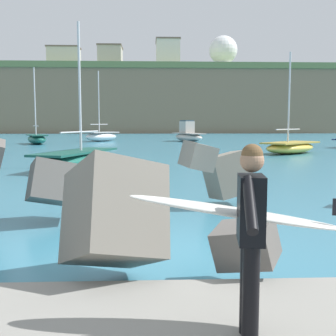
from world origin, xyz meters
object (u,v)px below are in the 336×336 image
object	(u,v)px
boat_mid_left	(290,147)
station_building_east	(168,55)
boat_mid_right	(37,139)
station_building_west	(110,58)
boat_near_centre	(101,136)
station_building_central	(64,57)
boat_mid_centre	(188,135)
boat_near_left	(77,158)
radar_dome	(223,53)
surfer_with_board	(246,224)

from	to	relation	value
boat_mid_left	station_building_east	size ratio (longest dim) A/B	0.96
boat_mid_right	station_building_west	world-z (taller)	station_building_west
boat_near_centre	station_building_central	distance (m)	50.62
station_building_central	station_building_east	size ratio (longest dim) A/B	0.97
boat_mid_left	station_building_central	size ratio (longest dim) A/B	0.99
boat_near_centre	station_building_central	size ratio (longest dim) A/B	1.13
boat_mid_centre	boat_mid_right	bearing A→B (deg)	-161.53
station_building_west	station_building_east	world-z (taller)	station_building_east
boat_near_left	boat_mid_right	xyz separation A→B (m)	(-8.00, 23.41, 0.07)
boat_mid_centre	radar_dome	world-z (taller)	radar_dome
station_building_central	station_building_east	world-z (taller)	station_building_east
boat_mid_centre	station_building_central	xyz separation A→B (m)	(-23.22, 47.09, 15.66)
boat_near_centre	boat_mid_left	size ratio (longest dim) A/B	1.15
station_building_west	boat_mid_left	bearing A→B (deg)	-74.97
surfer_with_board	boat_near_left	distance (m)	17.19
boat_near_left	boat_mid_centre	bearing A→B (deg)	74.55
station_building_central	boat_mid_centre	bearing A→B (deg)	-63.75
boat_near_left	station_building_west	size ratio (longest dim) A/B	0.97
boat_near_left	boat_mid_right	bearing A→B (deg)	108.87
station_building_central	radar_dome	bearing A→B (deg)	15.07
station_building_west	boat_near_centre	bearing A→B (deg)	-86.20
radar_dome	station_building_central	xyz separation A→B (m)	(-36.90, -9.93, -2.85)
surfer_with_board	boat_mid_centre	size ratio (longest dim) A/B	0.36
boat_mid_centre	boat_near_centre	bearing A→B (deg)	175.34
surfer_with_board	boat_mid_centre	bearing A→B (deg)	85.50
boat_mid_right	station_building_west	distance (m)	58.81
surfer_with_board	radar_dome	distance (m)	105.35
boat_mid_right	radar_dome	xyz separation A→B (m)	(29.62, 62.35, 18.71)
boat_mid_left	station_building_west	size ratio (longest dim) A/B	0.98
station_building_central	station_building_east	distance (m)	22.93
boat_mid_left	boat_mid_right	size ratio (longest dim) A/B	0.91
surfer_with_board	radar_dome	size ratio (longest dim) A/B	0.23
boat_mid_centre	station_building_central	distance (m)	54.79
boat_near_centre	boat_mid_right	xyz separation A→B (m)	(-5.86, -6.15, -0.06)
station_building_west	station_building_central	world-z (taller)	station_building_west
boat_mid_left	boat_mid_right	world-z (taller)	boat_mid_right
radar_dome	station_building_west	xyz separation A→B (m)	(-27.10, -5.90, -2.41)
boat_mid_centre	station_building_central	size ratio (longest dim) A/B	0.83
surfer_with_board	boat_near_left	xyz separation A→B (m)	(-4.37, 16.61, -0.79)
boat_mid_centre	station_building_east	bearing A→B (deg)	90.40
boat_near_centre	station_building_west	size ratio (longest dim) A/B	1.12
boat_mid_left	station_building_west	xyz separation A→B (m)	(-18.95, 70.55, 16.38)
boat_near_centre	boat_mid_centre	xyz separation A→B (m)	(10.08, -0.82, 0.14)
boat_mid_right	boat_near_left	bearing A→B (deg)	-71.13
surfer_with_board	boat_near_left	bearing A→B (deg)	104.74
boat_near_centre	station_building_central	world-z (taller)	station_building_central
boat_near_left	station_building_central	distance (m)	78.97
boat_near_left	station_building_west	bearing A→B (deg)	93.93
boat_mid_right	radar_dome	distance (m)	71.52
boat_near_left	boat_mid_centre	distance (m)	29.81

